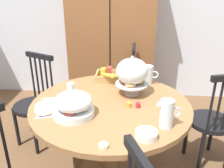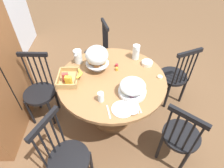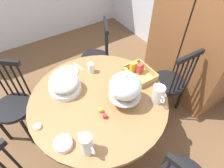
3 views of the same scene
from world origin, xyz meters
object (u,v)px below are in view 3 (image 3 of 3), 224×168
object	(u,v)px
fruit_platter_covered	(64,84)
china_plate_small	(59,74)
windsor_chair_facing_door	(97,59)
cereal_bowl	(63,144)
wooden_armoire	(202,26)
butter_dish	(38,127)
dining_table	(99,110)
cereal_basket	(138,73)
orange_juice_pitcher	(87,145)
drinking_glass	(91,68)
china_plate_large	(68,72)
windsor_chair_by_cabinet	(169,83)
pastry_stand_with_dome	(125,87)
windsor_chair_far_side	(14,106)
milk_pitcher	(158,95)

from	to	relation	value
fruit_platter_covered	china_plate_small	world-z (taller)	fruit_platter_covered
windsor_chair_facing_door	cereal_bowl	distance (m)	1.44
wooden_armoire	china_plate_small	bearing A→B (deg)	-102.68
china_plate_small	butter_dish	size ratio (longest dim) A/B	2.50
fruit_platter_covered	butter_dish	xyz separation A→B (m)	(0.25, -0.35, -0.07)
dining_table	fruit_platter_covered	bearing A→B (deg)	-139.41
fruit_platter_covered	cereal_basket	bearing A→B (deg)	73.36
wooden_armoire	cereal_bowl	size ratio (longest dim) A/B	14.00
orange_juice_pitcher	drinking_glass	distance (m)	0.86
fruit_platter_covered	butter_dish	world-z (taller)	fruit_platter_covered
china_plate_large	drinking_glass	world-z (taller)	drinking_glass
butter_dish	windsor_chair_by_cabinet	bearing A→B (deg)	88.09
wooden_armoire	china_plate_large	xyz separation A→B (m)	(-0.36, -1.55, -0.24)
china_plate_large	cereal_bowl	world-z (taller)	cereal_bowl
pastry_stand_with_dome	china_plate_small	distance (m)	0.76
windsor_chair_facing_door	butter_dish	bearing A→B (deg)	-50.22
wooden_armoire	butter_dish	bearing A→B (deg)	-86.92
dining_table	orange_juice_pitcher	bearing A→B (deg)	-38.51
orange_juice_pitcher	cereal_basket	xyz separation A→B (m)	(-0.44, 0.80, -0.05)
windsor_chair_far_side	butter_dish	distance (m)	0.70
dining_table	orange_juice_pitcher	size ratio (longest dim) A/B	6.52
cereal_basket	butter_dish	world-z (taller)	cereal_basket
windsor_chair_far_side	pastry_stand_with_dome	distance (m)	1.28
cereal_bowl	windsor_chair_by_cabinet	bearing A→B (deg)	98.43
wooden_armoire	china_plate_large	bearing A→B (deg)	-103.20
pastry_stand_with_dome	milk_pitcher	size ratio (longest dim) A/B	1.85
cereal_bowl	wooden_armoire	bearing A→B (deg)	100.85
china_plate_small	cereal_basket	bearing A→B (deg)	57.36
windsor_chair_far_side	fruit_platter_covered	distance (m)	0.72
dining_table	cereal_bowl	world-z (taller)	cereal_bowl
windsor_chair_by_cabinet	pastry_stand_with_dome	size ratio (longest dim) A/B	2.83
wooden_armoire	fruit_platter_covered	bearing A→B (deg)	-94.99
pastry_stand_with_dome	windsor_chair_facing_door	bearing A→B (deg)	165.24
dining_table	china_plate_small	bearing A→B (deg)	-158.13
china_plate_small	drinking_glass	size ratio (longest dim) A/B	1.36
dining_table	pastry_stand_with_dome	size ratio (longest dim) A/B	3.72
windsor_chair_by_cabinet	pastry_stand_with_dome	world-z (taller)	pastry_stand_with_dome
wooden_armoire	windsor_chair_by_cabinet	xyz separation A→B (m)	(0.16, -0.51, -0.53)
dining_table	fruit_platter_covered	xyz separation A→B (m)	(-0.25, -0.21, 0.28)
dining_table	drinking_glass	bearing A→B (deg)	161.53
windsor_chair_facing_door	china_plate_large	bearing A→B (deg)	-56.03
windsor_chair_facing_door	pastry_stand_with_dome	bearing A→B (deg)	-14.76
fruit_platter_covered	cereal_basket	distance (m)	0.73
windsor_chair_far_side	butter_dish	xyz separation A→B (m)	(0.62, 0.15, 0.30)
wooden_armoire	china_plate_large	size ratio (longest dim) A/B	8.91
pastry_stand_with_dome	fruit_platter_covered	distance (m)	0.58
cereal_basket	china_plate_large	distance (m)	0.73
fruit_platter_covered	china_plate_large	world-z (taller)	fruit_platter_covered
dining_table	fruit_platter_covered	world-z (taller)	fruit_platter_covered
windsor_chair_by_cabinet	milk_pitcher	size ratio (longest dim) A/B	5.25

